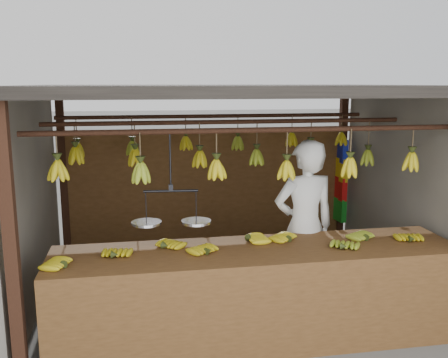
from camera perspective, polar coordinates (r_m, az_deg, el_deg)
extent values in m
plane|color=#5B5B57|center=(6.03, 0.51, -12.76)|extent=(80.00, 80.00, 0.00)
cube|color=black|center=(4.24, -23.12, -7.44)|extent=(0.10, 0.10, 2.30)
cube|color=black|center=(7.11, -17.85, 0.08)|extent=(0.10, 0.10, 2.30)
cube|color=black|center=(7.67, 13.26, 1.07)|extent=(0.10, 0.10, 2.30)
cube|color=black|center=(5.52, 0.56, 10.17)|extent=(4.30, 3.30, 0.10)
cylinder|color=black|center=(4.57, 2.88, 5.59)|extent=(4.00, 0.05, 0.05)
cylinder|color=black|center=(5.54, 0.55, 6.54)|extent=(4.00, 0.05, 0.05)
cylinder|color=black|center=(6.52, -1.09, 7.20)|extent=(4.00, 0.05, 0.05)
cube|color=brown|center=(7.17, -1.69, -1.35)|extent=(4.00, 0.06, 1.80)
cube|color=brown|center=(4.73, 3.85, -8.40)|extent=(3.82, 0.85, 0.08)
cube|color=brown|center=(4.51, 5.13, -15.07)|extent=(3.82, 0.04, 0.90)
cube|color=black|center=(4.49, -18.99, -16.32)|extent=(0.07, 0.07, 0.82)
cube|color=black|center=(5.17, -17.73, -12.55)|extent=(0.07, 0.07, 0.82)
cube|color=black|center=(5.88, 20.52, -9.81)|extent=(0.07, 0.07, 0.82)
ellipsoid|color=gold|center=(4.44, -17.66, -9.26)|extent=(0.29, 0.25, 0.06)
ellipsoid|color=gold|center=(4.53, -12.37, -8.56)|extent=(0.22, 0.27, 0.06)
ellipsoid|color=gold|center=(4.70, -6.72, -7.68)|extent=(0.29, 0.30, 0.06)
ellipsoid|color=gold|center=(4.53, -1.75, -8.31)|extent=(0.28, 0.30, 0.06)
ellipsoid|color=gold|center=(4.88, 2.87, -6.90)|extent=(0.26, 0.21, 0.06)
ellipsoid|color=gold|center=(4.93, 7.58, -6.81)|extent=(0.29, 0.30, 0.06)
ellipsoid|color=#92A523|center=(4.77, 13.51, -7.61)|extent=(0.28, 0.30, 0.06)
ellipsoid|color=#92A523|center=(5.12, 16.10, -6.49)|extent=(0.28, 0.30, 0.06)
ellipsoid|color=gold|center=(5.19, 20.69, -6.54)|extent=(0.22, 0.27, 0.06)
ellipsoid|color=gold|center=(4.54, -18.44, 0.93)|extent=(0.16, 0.16, 0.28)
ellipsoid|color=#92A523|center=(4.46, -9.47, 0.69)|extent=(0.16, 0.16, 0.28)
ellipsoid|color=gold|center=(4.57, -0.86, 1.09)|extent=(0.16, 0.16, 0.28)
ellipsoid|color=gold|center=(4.71, 7.15, 1.02)|extent=(0.16, 0.16, 0.28)
ellipsoid|color=gold|center=(4.88, 14.17, 1.29)|extent=(0.16, 0.16, 0.28)
ellipsoid|color=gold|center=(5.26, 20.62, 1.87)|extent=(0.16, 0.16, 0.28)
ellipsoid|color=gold|center=(5.56, -16.58, 2.57)|extent=(0.16, 0.16, 0.28)
ellipsoid|color=gold|center=(5.52, -10.09, 2.40)|extent=(0.16, 0.16, 0.28)
ellipsoid|color=gold|center=(5.50, -2.79, 2.30)|extent=(0.16, 0.16, 0.28)
ellipsoid|color=#92A523|center=(5.65, 3.76, 2.49)|extent=(0.16, 0.16, 0.28)
ellipsoid|color=gold|center=(5.88, 9.85, 3.25)|extent=(0.16, 0.16, 0.28)
ellipsoid|color=#92A523|center=(6.10, 16.08, 2.37)|extent=(0.16, 0.16, 0.28)
ellipsoid|color=gold|center=(6.51, -16.39, 3.16)|extent=(0.16, 0.16, 0.28)
ellipsoid|color=#92A523|center=(6.46, -10.41, 3.47)|extent=(0.16, 0.16, 0.28)
ellipsoid|color=gold|center=(6.52, -4.38, 4.11)|extent=(0.16, 0.16, 0.28)
ellipsoid|color=#92A523|center=(6.61, 1.58, 4.11)|extent=(0.16, 0.16, 0.28)
ellipsoid|color=gold|center=(6.75, 7.74, 4.49)|extent=(0.16, 0.16, 0.28)
ellipsoid|color=gold|center=(7.00, 13.27, 4.48)|extent=(0.16, 0.16, 0.28)
cylinder|color=black|center=(4.49, -6.16, 1.99)|extent=(0.02, 0.02, 0.54)
cylinder|color=black|center=(4.54, -6.09, -1.37)|extent=(0.49, 0.07, 0.02)
cylinder|color=silver|center=(4.63, -8.84, -5.05)|extent=(0.27, 0.27, 0.02)
cylinder|color=silver|center=(4.62, -3.19, -4.97)|extent=(0.27, 0.27, 0.02)
imported|color=white|center=(5.34, 9.16, -5.47)|extent=(0.72, 0.51, 1.86)
cube|color=#1426BF|center=(7.46, 13.39, 3.16)|extent=(0.08, 0.26, 0.34)
cube|color=yellow|center=(7.50, 13.29, 1.04)|extent=(0.08, 0.26, 0.34)
cube|color=red|center=(7.55, 13.20, -1.06)|extent=(0.08, 0.26, 0.34)
cube|color=#199926|center=(7.63, 13.10, -3.41)|extent=(0.08, 0.26, 0.34)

